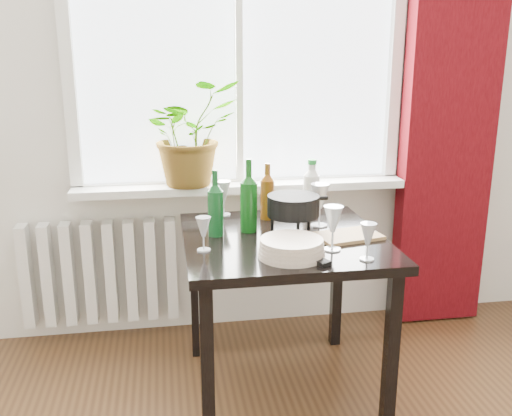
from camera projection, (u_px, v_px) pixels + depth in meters
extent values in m
cube|color=white|center=(238.00, 32.00, 2.84)|extent=(1.72, 0.08, 1.62)
cube|color=white|center=(241.00, 186.00, 2.98)|extent=(1.72, 0.20, 0.04)
cube|color=#3D050A|center=(452.00, 92.00, 3.00)|extent=(0.50, 0.12, 2.56)
cube|color=white|center=(100.00, 272.00, 3.01)|extent=(0.80, 0.10, 0.55)
cube|color=black|center=(283.00, 241.00, 2.45)|extent=(0.85, 0.85, 0.04)
cube|color=black|center=(207.00, 370.00, 2.15)|extent=(0.05, 0.05, 0.70)
cube|color=black|center=(196.00, 291.00, 2.84)|extent=(0.05, 0.05, 0.70)
cube|color=black|center=(391.00, 354.00, 2.26)|extent=(0.05, 0.05, 0.70)
cube|color=black|center=(337.00, 282.00, 2.95)|extent=(0.05, 0.05, 0.70)
imported|color=#2D6D1D|center=(190.00, 133.00, 2.86)|extent=(0.61, 0.57, 0.53)
cylinder|color=beige|center=(291.00, 248.00, 2.20)|extent=(0.31, 0.31, 0.07)
cube|color=black|center=(313.00, 259.00, 2.16)|extent=(0.11, 0.16, 0.02)
cube|color=#A97F4C|center=(348.00, 236.00, 2.43)|extent=(0.30, 0.22, 0.01)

